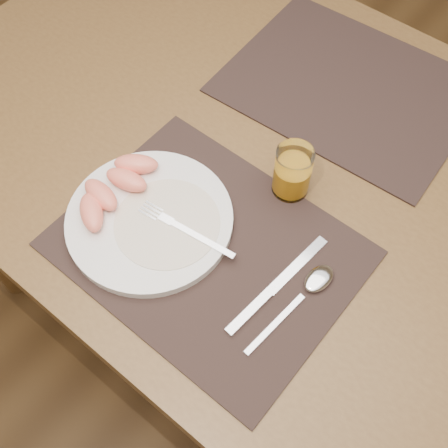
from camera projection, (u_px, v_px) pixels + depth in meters
ground at (256, 317)px, 1.63m from camera, size 5.00×5.00×0.00m
table at (273, 183)px, 1.06m from camera, size 1.40×0.90×0.75m
placemat_near at (208, 248)px, 0.89m from camera, size 0.45×0.35×0.00m
placemat_far at (348, 87)px, 1.07m from camera, size 0.47×0.37×0.00m
plate at (150, 220)px, 0.90m from camera, size 0.27×0.27×0.02m
plate_dressing at (167, 223)px, 0.89m from camera, size 0.17×0.17×0.00m
fork at (179, 226)px, 0.89m from camera, size 0.18×0.04×0.00m
knife at (270, 292)px, 0.84m from camera, size 0.03×0.22×0.01m
spoon at (312, 285)px, 0.85m from camera, size 0.04×0.19×0.01m
juice_glass at (292, 173)px, 0.91m from camera, size 0.06×0.06×0.09m
grapefruit_wedges at (114, 187)px, 0.91m from camera, size 0.09×0.19×0.03m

